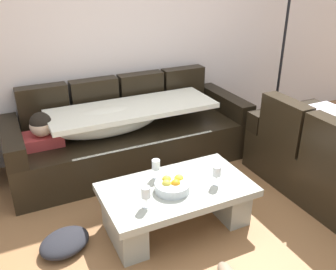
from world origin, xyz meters
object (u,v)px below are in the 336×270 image
(coffee_table, at_px, (177,201))
(wine_glass_far_back, at_px, (156,165))
(wine_glass_near_left, at_px, (146,193))
(floor_lamp, at_px, (283,45))
(fruit_bowl, at_px, (172,185))
(crumpled_garment, at_px, (65,242))
(couch_along_wall, at_px, (127,135))
(wine_glass_near_right, at_px, (217,172))

(coffee_table, height_order, wine_glass_far_back, wine_glass_far_back)
(wine_glass_far_back, bearing_deg, coffee_table, -64.73)
(coffee_table, relative_size, wine_glass_near_left, 7.23)
(floor_lamp, bearing_deg, fruit_bowl, -149.87)
(crumpled_garment, bearing_deg, fruit_bowl, -9.36)
(couch_along_wall, height_order, wine_glass_far_back, couch_along_wall)
(couch_along_wall, height_order, fruit_bowl, couch_along_wall)
(coffee_table, bearing_deg, fruit_bowl, -155.84)
(coffee_table, xyz_separation_m, wine_glass_far_back, (-0.09, 0.20, 0.26))
(fruit_bowl, relative_size, crumpled_garment, 0.70)
(wine_glass_far_back, bearing_deg, couch_along_wall, 84.37)
(wine_glass_near_right, height_order, floor_lamp, floor_lamp)
(couch_along_wall, relative_size, coffee_table, 2.10)
(coffee_table, distance_m, fruit_bowl, 0.19)
(coffee_table, bearing_deg, wine_glass_near_right, -19.38)
(coffee_table, xyz_separation_m, wine_glass_near_left, (-0.32, -0.14, 0.26))
(couch_along_wall, height_order, wine_glass_near_left, couch_along_wall)
(couch_along_wall, distance_m, crumpled_garment, 1.43)
(coffee_table, height_order, wine_glass_near_right, wine_glass_near_right)
(wine_glass_near_right, bearing_deg, wine_glass_far_back, 142.38)
(fruit_bowl, xyz_separation_m, wine_glass_far_back, (-0.04, 0.22, 0.07))
(couch_along_wall, bearing_deg, floor_lamp, -0.87)
(coffee_table, height_order, floor_lamp, floor_lamp)
(fruit_bowl, xyz_separation_m, floor_lamp, (2.04, 1.18, 0.69))
(wine_glass_near_left, height_order, wine_glass_near_right, same)
(wine_glass_far_back, height_order, crumpled_garment, wine_glass_far_back)
(wine_glass_far_back, bearing_deg, wine_glass_near_left, -124.35)
(wine_glass_near_left, distance_m, crumpled_garment, 0.77)
(floor_lamp, bearing_deg, couch_along_wall, 179.13)
(wine_glass_near_left, height_order, floor_lamp, floor_lamp)
(wine_glass_far_back, bearing_deg, floor_lamp, 24.79)
(coffee_table, relative_size, crumpled_garment, 3.00)
(wine_glass_near_right, distance_m, floor_lamp, 2.19)
(coffee_table, relative_size, floor_lamp, 0.62)
(fruit_bowl, relative_size, wine_glass_near_right, 1.69)
(fruit_bowl, distance_m, crumpled_garment, 0.94)
(couch_along_wall, xyz_separation_m, floor_lamp, (1.98, -0.03, 0.79))
(couch_along_wall, relative_size, floor_lamp, 1.29)
(wine_glass_near_right, bearing_deg, floor_lamp, 36.93)
(fruit_bowl, bearing_deg, wine_glass_far_back, 100.34)
(coffee_table, bearing_deg, wine_glass_near_left, -157.00)
(coffee_table, relative_size, wine_glass_far_back, 7.23)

